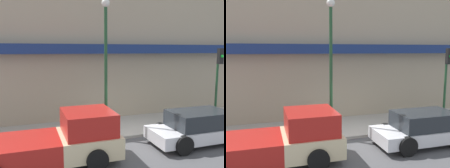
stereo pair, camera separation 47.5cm
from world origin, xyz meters
The scene contains 8 objects.
ground_plane centered at (0.00, 0.00, 0.00)m, with size 80.00×80.00×0.00m, color #4C4C4F.
sidewalk centered at (0.00, 1.65, 0.06)m, with size 36.00×3.30×0.13m.
building centered at (0.02, 4.78, 4.16)m, with size 19.80×3.80×10.76m.
pickup_truck centered at (-3.74, -1.40, 0.79)m, with size 5.19×2.31×1.79m.
parked_car centered at (2.27, -1.40, 0.69)m, with size 4.32×2.02×1.39m.
fire_hydrant centered at (1.93, 0.43, 0.43)m, with size 0.21×0.21×0.60m.
street_lamp centered at (-1.29, 0.47, 3.83)m, with size 0.36×0.36×5.99m.
traffic_light centered at (4.86, 0.48, 2.81)m, with size 0.28×0.42×3.91m.
Camera 2 is at (-4.13, -10.08, 3.96)m, focal length 40.00 mm.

